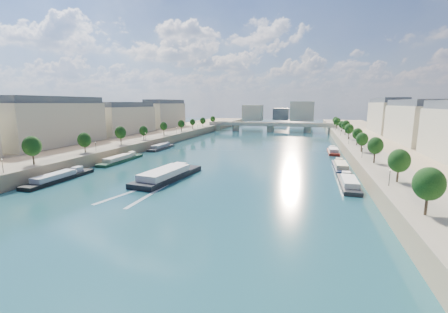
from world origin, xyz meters
The scene contains 17 objects.
ground centered at (0.00, 100.00, 0.00)m, with size 700.00×700.00×0.00m, color #0D283B.
quay_left centered at (-72.00, 100.00, 2.50)m, with size 44.00×520.00×5.00m, color #9E8460.
quay_right centered at (72.00, 100.00, 2.50)m, with size 44.00×520.00×5.00m, color #9E8460.
pave_left centered at (-57.00, 100.00, 5.05)m, with size 14.00×520.00×0.10m, color gray.
pave_right centered at (57.00, 100.00, 5.05)m, with size 14.00×520.00×0.10m, color gray.
trees_left centered at (-55.00, 102.00, 10.48)m, with size 4.80×268.80×8.26m.
trees_right centered at (55.00, 110.00, 10.48)m, with size 4.80×268.80×8.26m.
lamps_left centered at (-52.50, 90.00, 7.78)m, with size 0.36×200.36×4.28m.
lamps_right centered at (52.50, 105.00, 7.78)m, with size 0.36×200.36×4.28m.
buildings_left centered at (-85.00, 112.00, 16.45)m, with size 16.00×226.00×23.20m.
buildings_right centered at (85.00, 112.00, 16.45)m, with size 16.00×226.00×23.20m.
skyline centered at (3.19, 319.52, 14.66)m, with size 79.00×42.00×22.00m.
bridge centered at (0.00, 235.29, 5.08)m, with size 112.00×12.00×8.15m.
tour_barge centered at (-12.20, 54.68, 1.27)m, with size 12.63×32.52×4.30m.
wake centered at (-12.20, 38.18, 0.02)m, with size 10.73×26.01×0.04m.
moored_barges_left centered at (-45.50, 51.95, 0.84)m, with size 5.00×162.25×3.60m.
moored_barges_right centered at (45.50, 59.74, 0.84)m, with size 5.00×163.91×3.60m.
Camera 1 is at (32.78, -34.50, 25.18)m, focal length 24.00 mm.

